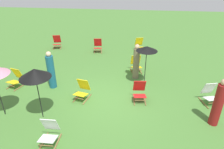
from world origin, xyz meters
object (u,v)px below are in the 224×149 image
deckchair_5 (210,94)px  deckchair_9 (139,45)px  deckchair_1 (16,79)px  person_2 (136,62)px  deckchair_8 (82,90)px  deckchair_3 (139,92)px  deckchair_6 (57,42)px  umbrella_1 (147,49)px  deckchair_4 (136,64)px  person_0 (51,71)px  deckchair_7 (49,132)px  umbrella_2 (35,73)px  person_1 (218,104)px  deckchair_2 (98,46)px

deckchair_5 → deckchair_9: size_ratio=1.00×
deckchair_1 → person_2: (5.29, 1.41, 0.44)m
deckchair_8 → deckchair_9: (2.29, 5.75, 0.00)m
deckchair_3 → deckchair_8: (-2.29, -0.16, 0.00)m
deckchair_9 → person_2: bearing=-107.6°
deckchair_1 → deckchair_6: 5.04m
umbrella_1 → deckchair_6: bearing=143.1°
deckchair_4 → person_0: bearing=-163.6°
deckchair_4 → person_2: size_ratio=0.50×
deckchair_4 → deckchair_7: size_ratio=1.02×
umbrella_2 → person_1: size_ratio=1.11×
deckchair_1 → deckchair_2: bearing=74.6°
deckchair_4 → person_2: bearing=-103.6°
deckchair_7 → umbrella_2: size_ratio=0.43×
deckchair_1 → deckchair_8: 3.23m
person_0 → person_1: 6.56m
deckchair_7 → person_1: size_ratio=0.48×
person_0 → person_2: 3.87m
deckchair_1 → deckchair_3: size_ratio=1.04×
deckchair_4 → deckchair_9: bearing=73.6°
deckchair_1 → person_2: person_2 is taller
deckchair_3 → umbrella_1: umbrella_1 is taller
deckchair_1 → deckchair_9: same height
person_1 → person_2: (-2.70, 3.00, -0.01)m
deckchair_7 → deckchair_5: bearing=25.8°
deckchair_1 → deckchair_7: bearing=-31.6°
deckchair_8 → person_1: 4.93m
person_2 → deckchair_5: bearing=-23.6°
deckchair_8 → deckchair_2: bearing=106.7°
deckchair_2 → deckchair_6: 2.84m
umbrella_1 → deckchair_5: bearing=-23.5°
deckchair_4 → person_1: 4.65m
deckchair_1 → deckchair_8: bearing=5.3°
deckchair_8 → person_0: bearing=168.5°
deckchair_3 → deckchair_5: size_ratio=0.97×
deckchair_7 → person_1: person_1 is taller
deckchair_5 → deckchair_8: same height
deckchair_3 → deckchair_4: (-0.17, 2.61, 0.00)m
deckchair_1 → umbrella_1: (5.69, 0.79, 1.37)m
deckchair_5 → deckchair_9: bearing=102.2°
umbrella_2 → person_1: 6.02m
deckchair_6 → person_2: bearing=-46.3°
person_1 → deckchair_5: bearing=-108.8°
deckchair_5 → person_1: bearing=-113.5°
deckchair_6 → umbrella_1: bearing=-48.6°
deckchair_2 → deckchair_3: bearing=-70.8°
deckchair_9 → person_2: person_2 is taller
deckchair_9 → umbrella_1: bearing=-101.9°
deckchair_5 → deckchair_9: (-2.73, 5.44, 0.00)m
deckchair_1 → deckchair_7: size_ratio=1.04×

